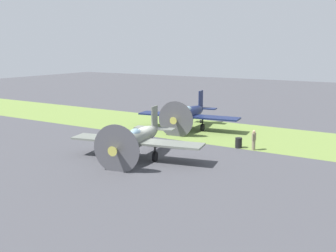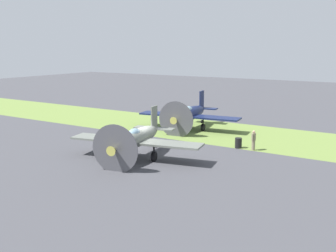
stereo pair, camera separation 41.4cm
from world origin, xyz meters
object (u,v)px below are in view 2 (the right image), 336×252
object	(u,v)px
airplane_lead	(137,138)
airplane_wingman	(190,114)
fuel_drum	(238,143)
ground_crew_chief	(254,140)

from	to	relation	value
airplane_lead	airplane_wingman	distance (m)	12.40
airplane_wingman	fuel_drum	xyz separation A→B (m)	(-7.62, 4.90, -1.20)
airplane_lead	ground_crew_chief	world-z (taller)	airplane_lead
airplane_wingman	ground_crew_chief	bearing A→B (deg)	143.25
airplane_lead	airplane_wingman	xyz separation A→B (m)	(2.06, -12.23, 0.04)
airplane_lead	fuel_drum	bearing A→B (deg)	-139.09
airplane_lead	ground_crew_chief	xyz separation A→B (m)	(-6.95, -7.29, -0.70)
airplane_wingman	airplane_lead	bearing A→B (deg)	91.57
fuel_drum	airplane_lead	bearing A→B (deg)	52.81
airplane_lead	airplane_wingman	world-z (taller)	airplane_wingman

